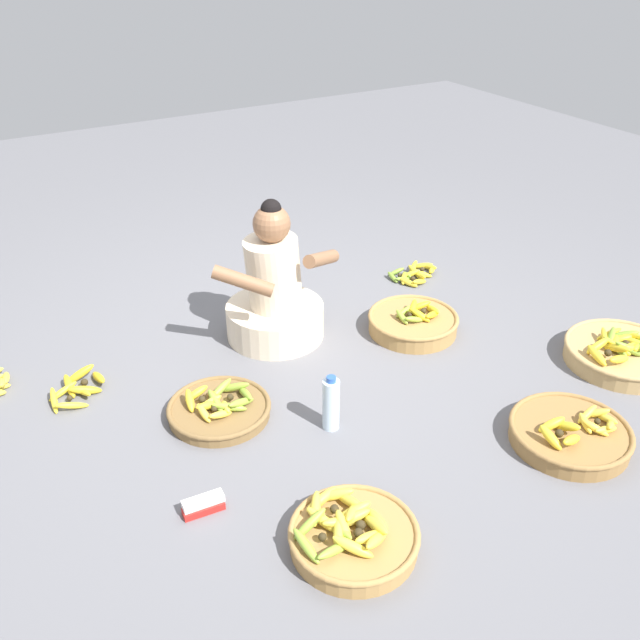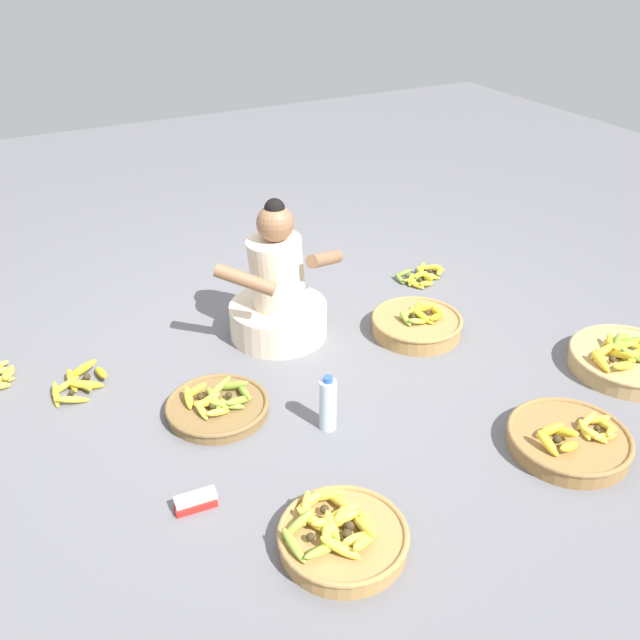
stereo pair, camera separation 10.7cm
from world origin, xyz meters
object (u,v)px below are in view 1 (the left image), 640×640
at_px(banana_basket_back_right, 413,322).
at_px(water_bottle, 331,404).
at_px(banana_basket_front_center, 219,408).
at_px(banana_basket_front_right, 352,535).
at_px(banana_basket_near_vendor, 622,353).
at_px(vendor_woman_front, 275,295).
at_px(loose_bananas_front_left, 415,274).
at_px(loose_bananas_mid_left, 78,387).
at_px(banana_basket_back_left, 570,433).
at_px(packet_carton_stack, 203,505).

height_order(banana_basket_back_right, water_bottle, water_bottle).
bearing_deg(banana_basket_front_center, banana_basket_front_right, -83.01).
bearing_deg(water_bottle, banana_basket_near_vendor, -10.97).
distance_m(banana_basket_back_right, banana_basket_front_right, 1.54).
bearing_deg(banana_basket_back_right, vendor_woman_front, 153.15).
relative_size(banana_basket_front_right, loose_bananas_front_left, 1.40).
bearing_deg(loose_bananas_mid_left, banana_basket_back_left, -39.32).
bearing_deg(banana_basket_back_left, loose_bananas_front_left, 76.94).
bearing_deg(loose_bananas_front_left, banana_basket_back_right, -127.65).
distance_m(vendor_woman_front, banana_basket_front_center, 0.76).
height_order(banana_basket_front_right, water_bottle, water_bottle).
bearing_deg(banana_basket_front_center, packet_carton_stack, -118.96).
bearing_deg(vendor_woman_front, banana_basket_back_left, -64.08).
distance_m(vendor_woman_front, banana_basket_back_right, 0.77).
bearing_deg(loose_bananas_mid_left, banana_basket_back_right, -11.26).
xyz_separation_m(banana_basket_front_right, loose_bananas_mid_left, (-0.63, 1.44, -0.02)).
height_order(vendor_woman_front, banana_basket_back_left, vendor_woman_front).
relative_size(banana_basket_back_left, packet_carton_stack, 3.10).
height_order(banana_basket_front_right, banana_basket_front_center, banana_basket_front_right).
height_order(banana_basket_back_left, loose_bananas_mid_left, banana_basket_back_left).
bearing_deg(packet_carton_stack, loose_bananas_mid_left, 102.74).
bearing_deg(packet_carton_stack, loose_bananas_front_left, 32.17).
bearing_deg(packet_carton_stack, banana_basket_front_right, -46.88).
relative_size(loose_bananas_mid_left, loose_bananas_front_left, 0.83).
bearing_deg(banana_basket_front_center, loose_bananas_mid_left, 135.87).
distance_m(banana_basket_back_right, loose_bananas_front_left, 0.65).
height_order(banana_basket_back_left, banana_basket_front_center, banana_basket_back_left).
relative_size(vendor_woman_front, banana_basket_back_left, 1.49).
relative_size(banana_basket_front_right, packet_carton_stack, 2.84).
distance_m(loose_bananas_mid_left, water_bottle, 1.23).
distance_m(banana_basket_front_center, loose_bananas_front_left, 1.74).
height_order(vendor_woman_front, loose_bananas_front_left, vendor_woman_front).
bearing_deg(banana_basket_front_center, banana_basket_back_left, -37.10).
bearing_deg(banana_basket_front_right, banana_basket_back_left, 0.54).
distance_m(banana_basket_front_center, loose_bananas_mid_left, 0.71).
relative_size(banana_basket_back_right, loose_bananas_mid_left, 1.75).
height_order(banana_basket_front_right, banana_basket_near_vendor, banana_basket_near_vendor).
relative_size(banana_basket_front_center, water_bottle, 1.74).
distance_m(banana_basket_near_vendor, loose_bananas_front_left, 1.34).
bearing_deg(banana_basket_back_left, banana_basket_near_vendor, 23.81).
xyz_separation_m(banana_basket_back_right, loose_bananas_front_left, (0.40, 0.52, -0.03)).
bearing_deg(vendor_woman_front, banana_basket_front_right, -106.45).
xyz_separation_m(banana_basket_back_left, loose_bananas_mid_left, (-1.74, 1.43, -0.02)).
distance_m(banana_basket_front_right, loose_bananas_mid_left, 1.57).
xyz_separation_m(banana_basket_near_vendor, water_bottle, (-1.53, 0.30, 0.07)).
bearing_deg(banana_basket_front_right, loose_bananas_front_left, 47.34).
bearing_deg(vendor_woman_front, packet_carton_stack, -129.27).
bearing_deg(water_bottle, banana_basket_front_center, 140.52).
relative_size(banana_basket_back_right, water_bottle, 1.81).
xyz_separation_m(loose_bananas_mid_left, packet_carton_stack, (0.23, -1.01, -0.00)).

